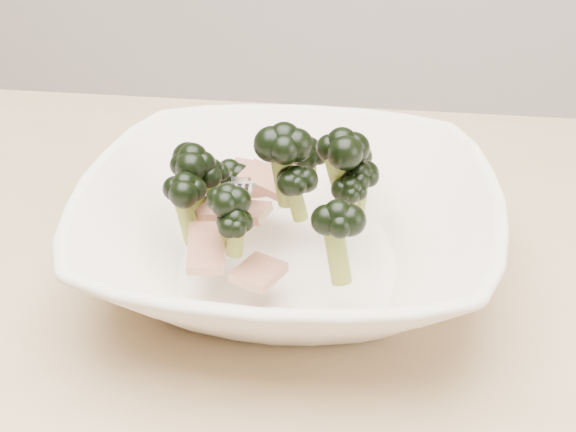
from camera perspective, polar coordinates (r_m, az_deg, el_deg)
The scene contains 2 objects.
dining_table at distance 0.65m, azimuth -9.44°, elevation -13.69°, with size 1.20×0.80×0.75m.
broccoli_dish at distance 0.60m, azimuth -0.05°, elevation -0.67°, with size 0.32×0.32×0.14m.
Camera 1 is at (0.16, -0.44, 1.10)m, focal length 50.00 mm.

